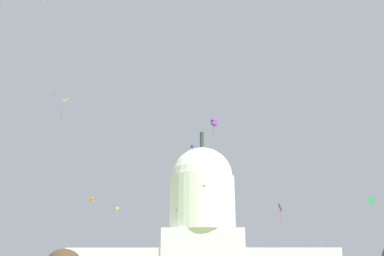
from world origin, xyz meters
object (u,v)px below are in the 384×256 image
kite_orange_mid (91,199)px  kite_black_low (280,209)px  kite_violet_mid (214,122)px  kite_turquoise_mid (176,211)px  kite_yellow_mid (117,209)px  kite_green_low (371,200)px  kite_blue_mid (193,147)px  kite_magenta_high (54,97)px  kite_cyan_high (216,159)px  capitol_building (203,241)px  kite_white_mid (61,104)px

kite_orange_mid → kite_black_low: 101.27m
kite_violet_mid → kite_turquoise_mid: size_ratio=1.21×
kite_yellow_mid → kite_green_low: size_ratio=2.96×
kite_yellow_mid → kite_orange_mid: bearing=78.0°
kite_blue_mid → kite_magenta_high: size_ratio=0.88×
kite_green_low → kite_turquoise_mid: (-38.47, 95.45, 14.00)m
kite_blue_mid → kite_yellow_mid: bearing=157.5°
kite_orange_mid → kite_blue_mid: (35.33, -53.35, 2.29)m
kite_green_low → kite_magenta_high: bearing=-137.7°
kite_blue_mid → kite_cyan_high: bearing=126.2°
kite_violet_mid → kite_magenta_high: size_ratio=0.81×
kite_yellow_mid → kite_magenta_high: bearing=128.1°
capitol_building → kite_orange_mid: bearing=-131.3°
kite_black_low → kite_cyan_high: kite_cyan_high is taller
capitol_building → kite_white_mid: 145.48m
kite_green_low → kite_white_mid: 55.55m
kite_magenta_high → kite_turquoise_mid: kite_magenta_high is taller
kite_magenta_high → kite_white_mid: size_ratio=1.78×
kite_orange_mid → kite_yellow_mid: kite_orange_mid is taller
kite_black_low → kite_white_mid: bearing=-176.1°
kite_orange_mid → kite_white_mid: (17.46, -99.42, -5.67)m
kite_green_low → kite_yellow_mid: bearing=-172.7°
kite_green_low → kite_turquoise_mid: kite_turquoise_mid is taller
kite_magenta_high → kite_white_mid: 53.44m
capitol_building → kite_yellow_mid: (-30.74, -39.06, 7.04)m
kite_green_low → kite_orange_mid: bearing=-167.1°
kite_orange_mid → kite_magenta_high: bearing=-78.8°
kite_orange_mid → kite_green_low: (67.16, -76.36, -14.81)m
capitol_building → kite_orange_mid: 59.92m
kite_violet_mid → kite_white_mid: size_ratio=1.44×
kite_turquoise_mid → kite_white_mid: size_ratio=1.20×
kite_cyan_high → kite_green_low: size_ratio=3.16×
kite_violet_mid → kite_magenta_high: kite_magenta_high is taller
kite_yellow_mid → kite_turquoise_mid: 24.65m
kite_black_low → kite_green_low: kite_green_low is taller
kite_black_low → kite_white_mid: 36.20m
kite_cyan_high → kite_green_low: bearing=108.8°
kite_black_low → kite_yellow_mid: (-40.71, 92.09, 15.41)m
kite_black_low → kite_turquoise_mid: bearing=82.9°
kite_white_mid → kite_yellow_mid: bearing=149.2°
kite_black_low → kite_violet_mid: bearing=117.6°
kite_black_low → kite_magenta_high: bearing=127.1°
kite_orange_mid → kite_magenta_high: 55.36m
kite_yellow_mid → kite_magenta_high: kite_magenta_high is taller
capitol_building → kite_orange_mid: size_ratio=72.27×
capitol_building → kite_cyan_high: 37.02m
kite_yellow_mid → kite_magenta_high: (-7.40, -58.50, 18.04)m
kite_black_low → kite_violet_mid: kite_violet_mid is taller
kite_green_low → kite_white_mid: size_ratio=0.50×
kite_green_low → kite_magenta_high: kite_magenta_high is taller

